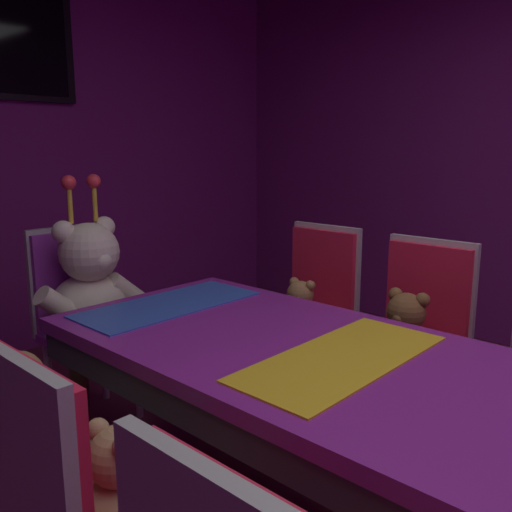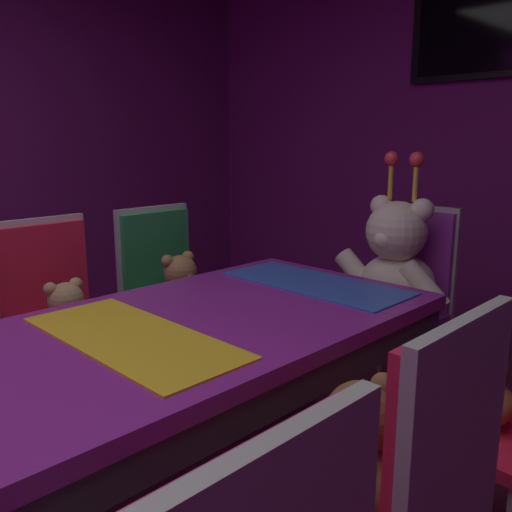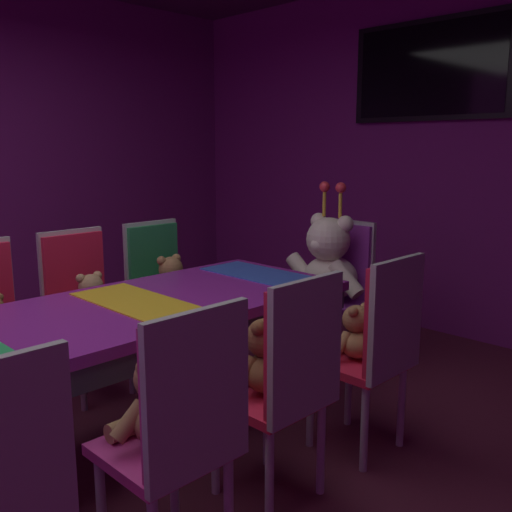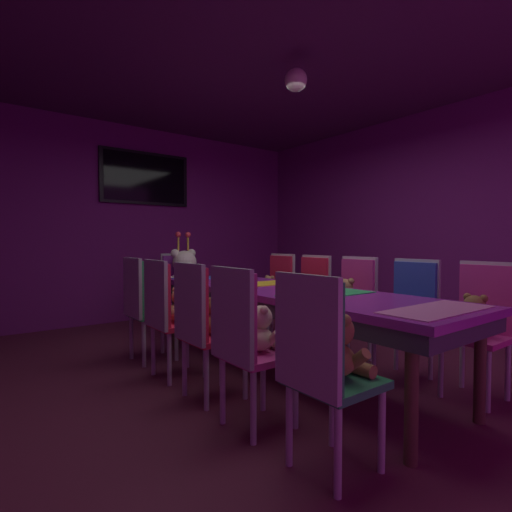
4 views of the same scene
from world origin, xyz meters
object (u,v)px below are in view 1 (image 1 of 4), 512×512
(teddy_left_3, at_px, (121,489))
(teddy_right_3, at_px, (404,335))
(king_teddy_bear, at_px, (92,286))
(chair_right_3, at_px, (420,327))
(throne_chair, at_px, (77,303))
(banquet_table, at_px, (480,432))
(chair_right_4, at_px, (316,300))
(teddy_right_4, at_px, (299,310))
(teddy_left_4, at_px, (22,406))

(teddy_left_3, xyz_separation_m, teddy_right_3, (1.40, 0.01, 0.02))
(king_teddy_bear, bearing_deg, chair_right_3, 32.70)
(teddy_left_3, height_order, throne_chair, throne_chair)
(banquet_table, relative_size, teddy_left_3, 9.71)
(chair_right_4, height_order, teddy_right_4, chair_right_4)
(throne_chair, bearing_deg, teddy_right_3, 25.20)
(teddy_left_4, height_order, teddy_right_3, teddy_right_3)
(chair_right_4, distance_m, throne_chair, 1.24)
(teddy_left_4, xyz_separation_m, chair_right_4, (1.57, 0.03, 0.00))
(teddy_right_3, xyz_separation_m, teddy_right_4, (0.04, 0.60, -0.02))
(banquet_table, xyz_separation_m, teddy_left_4, (-0.69, 1.14, -0.06))
(teddy_right_3, bearing_deg, teddy_left_3, 0.27)
(teddy_left_4, height_order, chair_right_4, chair_right_4)
(teddy_right_4, bearing_deg, teddy_right_3, 86.37)
(teddy_right_3, distance_m, throne_chair, 1.63)
(chair_right_3, relative_size, king_teddy_bear, 1.24)
(chair_right_4, height_order, king_teddy_bear, king_teddy_bear)
(banquet_table, bearing_deg, teddy_right_4, 58.03)
(chair_right_4, bearing_deg, throne_chair, -45.13)
(chair_right_3, bearing_deg, teddy_right_4, -79.61)
(banquet_table, height_order, teddy_right_3, teddy_right_3)
(teddy_left_3, relative_size, chair_right_3, 0.31)
(banquet_table, relative_size, chair_right_3, 3.06)
(banquet_table, relative_size, king_teddy_bear, 3.80)
(banquet_table, xyz_separation_m, king_teddy_bear, (0.00, 1.88, 0.06))
(banquet_table, height_order, throne_chair, throne_chair)
(teddy_left_3, bearing_deg, chair_right_3, 0.24)
(teddy_left_4, bearing_deg, banquet_table, -58.65)
(banquet_table, height_order, teddy_left_4, teddy_left_4)
(teddy_right_4, bearing_deg, teddy_left_4, 1.39)
(king_teddy_bear, bearing_deg, teddy_right_4, 45.70)
(teddy_right_3, xyz_separation_m, king_teddy_bear, (-0.69, 1.31, 0.11))
(teddy_left_4, relative_size, teddy_right_3, 0.97)
(teddy_left_3, relative_size, teddy_right_3, 0.89)
(banquet_table, bearing_deg, throne_chair, 90.00)
(chair_right_3, xyz_separation_m, king_teddy_bear, (-0.84, 1.31, 0.12))
(banquet_table, relative_size, teddy_right_3, 8.61)
(teddy_right_4, height_order, throne_chair, throne_chair)
(banquet_table, distance_m, king_teddy_bear, 1.89)
(teddy_right_4, relative_size, king_teddy_bear, 0.37)
(banquet_table, distance_m, chair_right_3, 1.02)
(chair_right_3, height_order, king_teddy_bear, king_teddy_bear)
(throne_chair, bearing_deg, teddy_left_3, -25.61)
(teddy_left_4, bearing_deg, king_teddy_bear, 47.20)
(chair_right_3, height_order, chair_right_4, same)
(teddy_left_3, bearing_deg, king_teddy_bear, 61.66)
(teddy_left_3, height_order, chair_right_3, chair_right_3)
(chair_right_3, distance_m, teddy_right_4, 0.61)
(teddy_left_3, height_order, king_teddy_bear, king_teddy_bear)
(teddy_left_3, relative_size, king_teddy_bear, 0.39)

